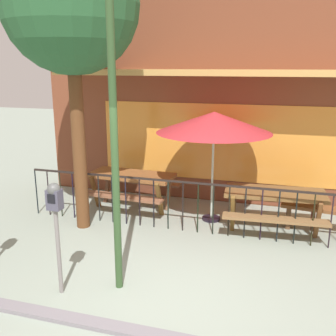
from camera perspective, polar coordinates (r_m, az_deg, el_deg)
ground at (r=5.58m, az=-0.55°, el=-17.81°), size 40.00×40.00×0.00m
pub_storefront at (r=8.81m, az=7.50°, el=9.99°), size 8.11×1.41×4.58m
patio_fence_front at (r=7.14m, az=4.40°, el=-4.45°), size 6.83×0.04×0.97m
picnic_table_left at (r=8.38m, az=-5.29°, el=-1.91°), size 1.87×1.46×0.79m
picnic_table_right at (r=7.48m, az=15.24°, el=-4.46°), size 1.89×1.48×0.79m
patio_umbrella at (r=7.47m, az=6.72°, el=6.58°), size 2.20×2.20×2.16m
patio_bench at (r=7.79m, az=21.31°, el=-6.22°), size 1.43×0.49×0.48m
parking_meter_far at (r=5.27m, az=-16.10°, el=-5.81°), size 0.18×0.17×1.56m
street_tree at (r=7.26m, az=-13.98°, el=21.84°), size 2.33×2.33×5.16m
street_lamp at (r=4.94m, az=-8.10°, el=11.46°), size 0.28×0.28×4.23m
curb_edge at (r=4.90m, az=-3.82°, el=-23.09°), size 11.35×0.20×0.11m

